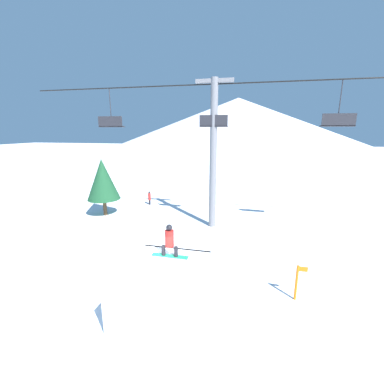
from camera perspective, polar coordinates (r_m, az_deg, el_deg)
name	(u,v)px	position (r m, az deg, el deg)	size (l,w,h in m)	color
ground_plane	(146,292)	(11.66, -10.10, -21.06)	(220.00, 220.00, 0.00)	white
mountain_ridge	(237,126)	(74.77, 10.07, 14.15)	(79.44, 79.44, 15.13)	silver
snow_ramp	(164,288)	(10.37, -6.25, -20.43)	(2.98, 3.58, 1.59)	white
snowboarder	(169,241)	(10.49, -5.03, -10.75)	(1.51, 0.35, 1.37)	#1E9E6B
chairlift	(213,144)	(17.13, 4.78, 10.69)	(25.61, 0.47, 9.77)	slate
pine_tree_near	(103,179)	(20.94, -19.24, 2.65)	(2.48, 2.48, 4.47)	#4C3823
trail_marker	(297,282)	(11.43, 22.28, -17.95)	(0.41, 0.10, 1.48)	orange
distant_skier	(149,197)	(23.46, -9.43, -1.21)	(0.24, 0.24, 1.23)	black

